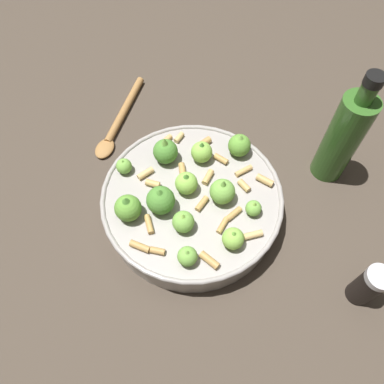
% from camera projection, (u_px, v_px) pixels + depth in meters
% --- Properties ---
extents(ground_plane, '(2.40, 2.40, 0.00)m').
position_uv_depth(ground_plane, '(192.00, 211.00, 0.68)').
color(ground_plane, '#42382D').
extents(cooking_pan, '(0.31, 0.31, 0.12)m').
position_uv_depth(cooking_pan, '(191.00, 201.00, 0.65)').
color(cooking_pan, '#9E9993').
rests_on(cooking_pan, ground).
extents(pepper_shaker, '(0.04, 0.04, 0.09)m').
position_uv_depth(pepper_shaker, '(368.00, 286.00, 0.56)').
color(pepper_shaker, black).
rests_on(pepper_shaker, ground).
extents(olive_oil_bottle, '(0.06, 0.06, 0.24)m').
position_uv_depth(olive_oil_bottle, '(343.00, 137.00, 0.64)').
color(olive_oil_bottle, '#336023').
rests_on(olive_oil_bottle, ground).
extents(wooden_spoon, '(0.21, 0.15, 0.02)m').
position_uv_depth(wooden_spoon, '(119.00, 121.00, 0.78)').
color(wooden_spoon, '#9E703D').
rests_on(wooden_spoon, ground).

